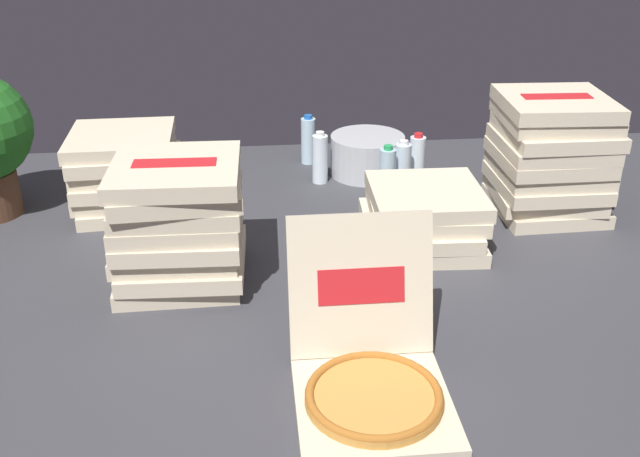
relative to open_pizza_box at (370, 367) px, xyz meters
The scene contains 12 objects.
ground_plane 0.48m from the open_pizza_box, 99.81° to the left, with size 3.20×2.40×0.02m, color #38383D.
open_pizza_box is the anchor object (origin of this frame).
pizza_stack_right_far 0.77m from the open_pizza_box, 68.27° to the left, with size 0.38×0.38×0.18m.
pizza_stack_right_near 1.27m from the open_pizza_box, 121.88° to the left, with size 0.37×0.37×0.27m.
pizza_stack_left_mid 1.18m from the open_pizza_box, 50.31° to the left, with size 0.37×0.37×0.41m.
pizza_stack_center_far 0.72m from the open_pizza_box, 129.05° to the left, with size 0.37×0.37×0.36m.
ice_bucket 1.32m from the open_pizza_box, 81.29° to the left, with size 0.28×0.28×0.15m, color #B7BABF.
water_bottle_0 1.24m from the open_pizza_box, 72.82° to the left, with size 0.06×0.06×0.20m.
water_bottle_1 1.16m from the open_pizza_box, 75.03° to the left, with size 0.06×0.06×0.20m.
water_bottle_2 1.45m from the open_pizza_box, 90.59° to the left, with size 0.06×0.06×0.20m.
water_bottle_3 1.10m from the open_pizza_box, 77.68° to the left, with size 0.06×0.06×0.20m.
water_bottle_4 1.24m from the open_pizza_box, 89.46° to the left, with size 0.06×0.06×0.20m.
Camera 1 is at (-0.16, -1.76, 1.07)m, focal length 41.06 mm.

